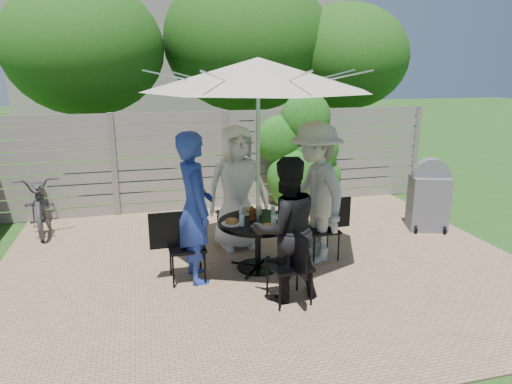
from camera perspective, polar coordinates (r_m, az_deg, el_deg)
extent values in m
plane|color=#275119|center=(6.05, 1.71, -10.10)|extent=(60.00, 60.00, 0.00)
cube|color=tan|center=(6.49, 0.47, -8.19)|extent=(7.00, 6.00, 0.02)
cube|color=gray|center=(8.55, -3.82, 4.01)|extent=(8.00, 0.10, 1.85)
ellipsoid|color=#1B5814|center=(8.78, 5.40, 4.10)|extent=(1.20, 0.70, 1.80)
cube|color=gray|center=(17.32, -9.66, 14.78)|extent=(10.00, 6.00, 5.00)
ellipsoid|color=#1D5213|center=(10.30, -20.67, 16.45)|extent=(3.20, 3.20, 2.72)
ellipsoid|color=#1D5213|center=(11.06, -1.22, 18.33)|extent=(3.80, 3.80, 3.23)
ellipsoid|color=#1D5213|center=(11.11, 11.26, 16.23)|extent=(2.80, 2.80, 2.38)
cylinder|color=black|center=(5.92, 0.24, -3.74)|extent=(1.15, 1.15, 0.03)
cylinder|color=black|center=(6.04, 0.24, -6.72)|extent=(0.07, 0.07, 0.66)
cylinder|color=black|center=(6.16, 0.24, -9.42)|extent=(0.55, 0.55, 0.04)
cylinder|color=silver|center=(5.75, 0.25, 2.14)|extent=(0.05, 0.05, 2.57)
cone|color=#BCB09C|center=(5.60, 0.26, 14.51)|extent=(3.12, 3.12, 0.39)
cube|color=black|center=(6.83, -2.72, -2.80)|extent=(0.52, 0.52, 0.04)
cube|color=black|center=(6.96, -3.36, -0.25)|extent=(0.09, 0.47, 0.48)
imported|color=silver|center=(6.59, -2.43, 0.50)|extent=(0.96, 0.69, 1.82)
cube|color=black|center=(5.73, -8.68, -6.83)|extent=(0.45, 0.45, 0.04)
cube|color=black|center=(5.63, -11.02, -4.73)|extent=(0.44, 0.04, 0.45)
imported|color=#233899|center=(5.59, -7.68, -2.02)|extent=(0.53, 0.74, 1.89)
cube|color=black|center=(5.19, 4.18, -9.13)|extent=(0.48, 0.48, 0.04)
cube|color=black|center=(4.91, 5.27, -7.57)|extent=(0.07, 0.44, 0.45)
imported|color=black|center=(5.15, 3.68, -4.72)|extent=(0.89, 0.73, 1.67)
cube|color=black|center=(6.39, 8.20, -4.68)|extent=(0.43, 0.43, 0.03)
cube|color=black|center=(6.41, 9.99, -2.56)|extent=(0.42, 0.04, 0.43)
imported|color=#ABACA7|center=(6.18, 7.42, -0.16)|extent=(0.86, 1.32, 1.92)
cylinder|color=white|center=(6.23, -0.99, -2.55)|extent=(0.26, 0.26, 0.01)
cylinder|color=#B88236|center=(6.22, -0.99, -2.27)|extent=(0.15, 0.15, 0.05)
cylinder|color=white|center=(5.80, -3.07, -3.96)|extent=(0.26, 0.26, 0.01)
cylinder|color=#B88236|center=(5.79, -3.08, -3.66)|extent=(0.15, 0.15, 0.05)
cylinder|color=white|center=(5.60, 1.61, -4.65)|extent=(0.26, 0.26, 0.01)
cylinder|color=#B88236|center=(5.59, 1.61, -4.34)|extent=(0.15, 0.15, 0.05)
cylinder|color=white|center=(6.05, 3.42, -3.14)|extent=(0.26, 0.26, 0.01)
cylinder|color=#B88236|center=(6.04, 3.42, -2.85)|extent=(0.15, 0.15, 0.05)
cylinder|color=silver|center=(6.09, -1.58, -2.37)|extent=(0.07, 0.07, 0.14)
cylinder|color=silver|center=(5.71, -1.79, -3.57)|extent=(0.07, 0.07, 0.14)
cylinder|color=silver|center=(5.71, 2.19, -3.60)|extent=(0.07, 0.07, 0.14)
cylinder|color=silver|center=(6.08, 2.15, -2.39)|extent=(0.07, 0.07, 0.14)
cylinder|color=#59280C|center=(5.91, -0.48, -2.80)|extent=(0.09, 0.09, 0.16)
cylinder|color=#C6B293|center=(6.13, 0.35, -2.35)|extent=(0.08, 0.08, 0.12)
imported|color=#333338|center=(8.30, -25.40, -0.99)|extent=(0.94, 1.91, 0.96)
cube|color=slate|center=(7.95, 20.69, -1.37)|extent=(0.70, 0.62, 0.90)
cylinder|color=slate|center=(7.84, 21.00, 1.80)|extent=(0.62, 0.36, 0.60)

